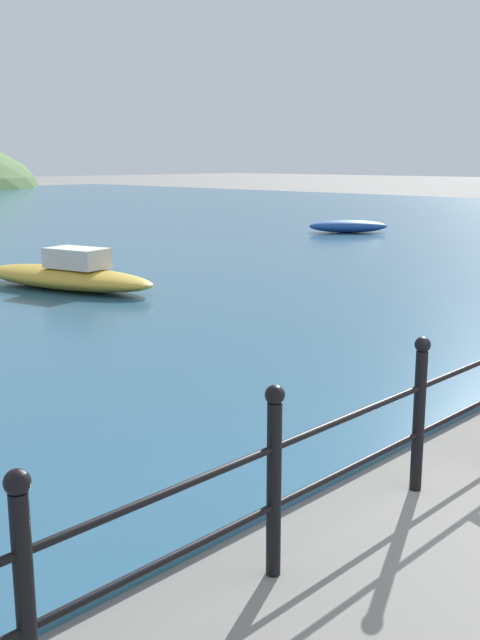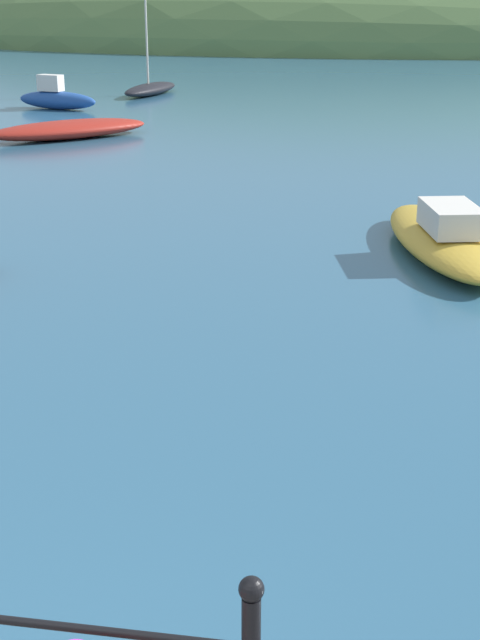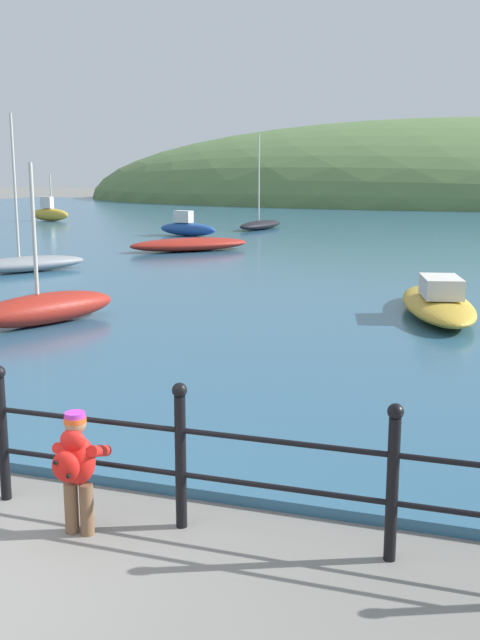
{
  "view_description": "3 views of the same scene",
  "coord_description": "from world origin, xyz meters",
  "px_view_note": "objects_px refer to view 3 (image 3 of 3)",
  "views": [
    {
      "loc": [
        -5.2,
        -1.22,
        2.48
      ],
      "look_at": [
        0.04,
        3.78,
        0.93
      ],
      "focal_mm": 42.0,
      "sensor_mm": 36.0,
      "label": 1
    },
    {
      "loc": [
        1.76,
        -1.79,
        3.69
      ],
      "look_at": [
        0.57,
        5.55,
        0.9
      ],
      "focal_mm": 50.0,
      "sensor_mm": 36.0,
      "label": 2
    },
    {
      "loc": [
        3.48,
        -3.67,
        2.84
      ],
      "look_at": [
        0.63,
        4.95,
        1.0
      ],
      "focal_mm": 42.0,
      "sensor_mm": 36.0,
      "label": 3
    }
  ],
  "objects_px": {
    "boat_far_left": "(45,308)",
    "boat_blue_hull": "(260,224)",
    "child_in_coat": "(76,462)",
    "boat_mid_harbor": "(50,213)",
    "boat_green_fishing": "(187,228)",
    "boat_nearest_quay": "(190,244)",
    "boat_twin_mast": "(438,303)",
    "boat_red_dinghy": "(25,263)"
  },
  "relations": [
    {
      "from": "boat_far_left",
      "to": "boat_mid_harbor",
      "type": "bearing_deg",
      "value": 122.16
    },
    {
      "from": "boat_mid_harbor",
      "to": "boat_green_fishing",
      "type": "bearing_deg",
      "value": -30.29
    },
    {
      "from": "boat_nearest_quay",
      "to": "boat_far_left",
      "type": "bearing_deg",
      "value": -80.05
    },
    {
      "from": "child_in_coat",
      "to": "boat_blue_hull",
      "type": "xyz_separation_m",
      "value": [
        -7.11,
        28.53,
        -0.28
      ]
    },
    {
      "from": "child_in_coat",
      "to": "boat_green_fishing",
      "type": "height_order",
      "value": "boat_green_fishing"
    },
    {
      "from": "child_in_coat",
      "to": "boat_nearest_quay",
      "type": "height_order",
      "value": "child_in_coat"
    },
    {
      "from": "boat_blue_hull",
      "to": "boat_twin_mast",
      "type": "bearing_deg",
      "value": -63.99
    },
    {
      "from": "boat_blue_hull",
      "to": "boat_nearest_quay",
      "type": "bearing_deg",
      "value": -87.57
    },
    {
      "from": "boat_far_left",
      "to": "boat_green_fishing",
      "type": "distance_m",
      "value": 18.13
    },
    {
      "from": "boat_green_fishing",
      "to": "boat_mid_harbor",
      "type": "xyz_separation_m",
      "value": [
        -10.44,
        6.1,
        0.09
      ]
    },
    {
      "from": "boat_green_fishing",
      "to": "boat_twin_mast",
      "type": "height_order",
      "value": "boat_green_fishing"
    },
    {
      "from": "boat_green_fishing",
      "to": "boat_nearest_quay",
      "type": "xyz_separation_m",
      "value": [
        2.31,
        -5.43,
        -0.11
      ]
    },
    {
      "from": "boat_red_dinghy",
      "to": "boat_twin_mast",
      "type": "bearing_deg",
      "value": -14.49
    },
    {
      "from": "boat_green_fishing",
      "to": "boat_red_dinghy",
      "type": "height_order",
      "value": "boat_red_dinghy"
    },
    {
      "from": "boat_green_fishing",
      "to": "boat_nearest_quay",
      "type": "relative_size",
      "value": 0.71
    },
    {
      "from": "boat_mid_harbor",
      "to": "boat_blue_hull",
      "type": "xyz_separation_m",
      "value": [
        12.34,
        -1.81,
        -0.19
      ]
    },
    {
      "from": "boat_nearest_quay",
      "to": "boat_blue_hull",
      "type": "distance_m",
      "value": 9.73
    },
    {
      "from": "boat_far_left",
      "to": "boat_nearest_quay",
      "type": "height_order",
      "value": "boat_far_left"
    },
    {
      "from": "boat_far_left",
      "to": "boat_nearest_quay",
      "type": "distance_m",
      "value": 12.33
    },
    {
      "from": "boat_green_fishing",
      "to": "boat_nearest_quay",
      "type": "distance_m",
      "value": 5.9
    },
    {
      "from": "boat_far_left",
      "to": "boat_red_dinghy",
      "type": "xyz_separation_m",
      "value": [
        -4.37,
        5.84,
        -0.05
      ]
    },
    {
      "from": "boat_far_left",
      "to": "boat_mid_harbor",
      "type": "distance_m",
      "value": 27.97
    },
    {
      "from": "child_in_coat",
      "to": "boat_red_dinghy",
      "type": "height_order",
      "value": "boat_red_dinghy"
    },
    {
      "from": "boat_mid_harbor",
      "to": "boat_far_left",
      "type": "bearing_deg",
      "value": -57.84
    },
    {
      "from": "boat_twin_mast",
      "to": "child_in_coat",
      "type": "bearing_deg",
      "value": -102.3
    },
    {
      "from": "child_in_coat",
      "to": "boat_twin_mast",
      "type": "height_order",
      "value": "child_in_coat"
    },
    {
      "from": "boat_red_dinghy",
      "to": "boat_blue_hull",
      "type": "xyz_separation_m",
      "value": [
        1.82,
        16.03,
        -0.01
      ]
    },
    {
      "from": "boat_blue_hull",
      "to": "boat_mid_harbor",
      "type": "bearing_deg",
      "value": 171.67
    },
    {
      "from": "boat_far_left",
      "to": "boat_nearest_quay",
      "type": "bearing_deg",
      "value": 99.95
    },
    {
      "from": "boat_far_left",
      "to": "boat_blue_hull",
      "type": "distance_m",
      "value": 22.01
    },
    {
      "from": "boat_far_left",
      "to": "boat_green_fishing",
      "type": "height_order",
      "value": "boat_far_left"
    },
    {
      "from": "child_in_coat",
      "to": "boat_far_left",
      "type": "relative_size",
      "value": 0.34
    },
    {
      "from": "boat_green_fishing",
      "to": "boat_blue_hull",
      "type": "height_order",
      "value": "boat_blue_hull"
    },
    {
      "from": "boat_twin_mast",
      "to": "boat_nearest_quay",
      "type": "bearing_deg",
      "value": 133.86
    },
    {
      "from": "boat_red_dinghy",
      "to": "boat_nearest_quay",
      "type": "xyz_separation_m",
      "value": [
        2.23,
        6.3,
        -0.02
      ]
    },
    {
      "from": "boat_mid_harbor",
      "to": "boat_blue_hull",
      "type": "bearing_deg",
      "value": -8.33
    },
    {
      "from": "child_in_coat",
      "to": "boat_mid_harbor",
      "type": "distance_m",
      "value": 36.04
    },
    {
      "from": "boat_red_dinghy",
      "to": "boat_blue_hull",
      "type": "relative_size",
      "value": 0.97
    },
    {
      "from": "boat_twin_mast",
      "to": "boat_blue_hull",
      "type": "xyz_separation_m",
      "value": [
        -9.21,
        18.88,
        -0.02
      ]
    },
    {
      "from": "boat_far_left",
      "to": "boat_blue_hull",
      "type": "xyz_separation_m",
      "value": [
        -2.54,
        21.87,
        -0.06
      ]
    },
    {
      "from": "child_in_coat",
      "to": "boat_blue_hull",
      "type": "distance_m",
      "value": 29.4
    },
    {
      "from": "boat_mid_harbor",
      "to": "boat_twin_mast",
      "type": "bearing_deg",
      "value": -43.82
    }
  ]
}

